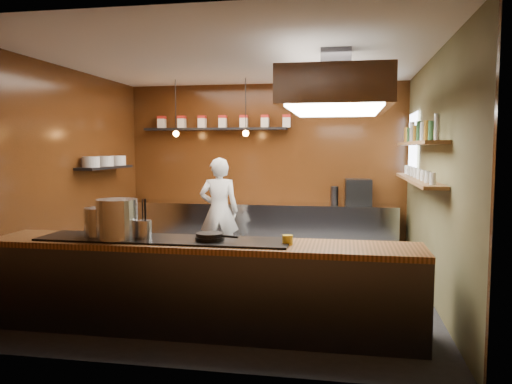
% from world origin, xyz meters
% --- Properties ---
extents(floor, '(5.00, 5.00, 0.00)m').
position_xyz_m(floor, '(0.00, 0.00, 0.00)').
color(floor, black).
rests_on(floor, ground).
extents(back_wall, '(5.00, 0.00, 5.00)m').
position_xyz_m(back_wall, '(0.00, 2.50, 1.50)').
color(back_wall, '#311A09').
rests_on(back_wall, ground).
extents(left_wall, '(0.00, 5.00, 5.00)m').
position_xyz_m(left_wall, '(-2.50, 0.00, 1.50)').
color(left_wall, '#311A09').
rests_on(left_wall, ground).
extents(right_wall, '(0.00, 5.00, 5.00)m').
position_xyz_m(right_wall, '(2.50, 0.00, 1.50)').
color(right_wall, brown).
rests_on(right_wall, ground).
extents(ceiling, '(5.00, 5.00, 0.00)m').
position_xyz_m(ceiling, '(0.00, 0.00, 3.00)').
color(ceiling, silver).
rests_on(ceiling, back_wall).
extents(window_pane, '(0.00, 1.00, 1.00)m').
position_xyz_m(window_pane, '(2.45, 1.70, 1.90)').
color(window_pane, white).
rests_on(window_pane, right_wall).
extents(prep_counter, '(4.60, 0.65, 0.90)m').
position_xyz_m(prep_counter, '(0.00, 2.17, 0.45)').
color(prep_counter, silver).
rests_on(prep_counter, floor).
extents(pass_counter, '(4.40, 0.72, 0.94)m').
position_xyz_m(pass_counter, '(-0.00, -1.60, 0.47)').
color(pass_counter, '#38383D').
rests_on(pass_counter, floor).
extents(tin_shelf, '(2.60, 0.26, 0.04)m').
position_xyz_m(tin_shelf, '(-0.90, 2.36, 2.20)').
color(tin_shelf, black).
rests_on(tin_shelf, back_wall).
extents(plate_shelf, '(0.30, 1.40, 0.04)m').
position_xyz_m(plate_shelf, '(-2.34, 1.00, 1.55)').
color(plate_shelf, black).
rests_on(plate_shelf, left_wall).
extents(bottle_shelf_upper, '(0.26, 2.80, 0.04)m').
position_xyz_m(bottle_shelf_upper, '(2.34, 0.30, 1.92)').
color(bottle_shelf_upper, brown).
rests_on(bottle_shelf_upper, right_wall).
extents(bottle_shelf_lower, '(0.26, 2.80, 0.04)m').
position_xyz_m(bottle_shelf_lower, '(2.34, 0.30, 1.45)').
color(bottle_shelf_lower, brown).
rests_on(bottle_shelf_lower, right_wall).
extents(extractor_hood, '(1.20, 2.00, 0.72)m').
position_xyz_m(extractor_hood, '(1.30, -0.40, 2.51)').
color(extractor_hood, '#38383D').
rests_on(extractor_hood, ceiling).
extents(pendant_left, '(0.10, 0.10, 0.95)m').
position_xyz_m(pendant_left, '(-1.40, 1.70, 2.15)').
color(pendant_left, black).
rests_on(pendant_left, ceiling).
extents(pendant_right, '(0.10, 0.10, 0.95)m').
position_xyz_m(pendant_right, '(-0.20, 1.70, 2.15)').
color(pendant_right, black).
rests_on(pendant_right, ceiling).
extents(storage_tins, '(2.43, 0.13, 0.22)m').
position_xyz_m(storage_tins, '(-0.75, 2.36, 2.33)').
color(storage_tins, beige).
rests_on(storage_tins, tin_shelf).
extents(plate_stacks, '(0.26, 1.16, 0.16)m').
position_xyz_m(plate_stacks, '(-2.34, 1.00, 1.65)').
color(plate_stacks, silver).
rests_on(plate_stacks, plate_shelf).
extents(bottles, '(0.06, 2.66, 0.24)m').
position_xyz_m(bottles, '(2.34, 0.30, 2.06)').
color(bottles, silver).
rests_on(bottles, bottle_shelf_upper).
extents(wine_glasses, '(0.07, 2.37, 0.13)m').
position_xyz_m(wine_glasses, '(2.34, 0.30, 1.53)').
color(wine_glasses, silver).
rests_on(wine_glasses, bottle_shelf_lower).
extents(stockpot_large, '(0.54, 0.54, 0.40)m').
position_xyz_m(stockpot_large, '(-0.86, -1.69, 1.14)').
color(stockpot_large, '#B9BBC0').
rests_on(stockpot_large, pass_counter).
extents(stockpot_small, '(0.41, 0.41, 0.30)m').
position_xyz_m(stockpot_small, '(-1.08, -1.62, 1.09)').
color(stockpot_small, '#B6B8BE').
rests_on(stockpot_small, pass_counter).
extents(utensil_crock, '(0.19, 0.19, 0.19)m').
position_xyz_m(utensil_crock, '(-0.58, -1.65, 1.03)').
color(utensil_crock, silver).
rests_on(utensil_crock, pass_counter).
extents(frying_pan, '(0.46, 0.30, 0.07)m').
position_xyz_m(frying_pan, '(0.11, -1.62, 0.98)').
color(frying_pan, black).
rests_on(frying_pan, pass_counter).
extents(butter_jar, '(0.12, 0.12, 0.09)m').
position_xyz_m(butter_jar, '(0.88, -1.62, 0.97)').
color(butter_jar, yellow).
rests_on(butter_jar, pass_counter).
extents(espresso_machine, '(0.45, 0.43, 0.43)m').
position_xyz_m(espresso_machine, '(1.65, 2.24, 1.12)').
color(espresso_machine, black).
rests_on(espresso_machine, prep_counter).
extents(chef, '(0.69, 0.51, 1.71)m').
position_xyz_m(chef, '(-0.56, 1.30, 0.85)').
color(chef, silver).
rests_on(chef, floor).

